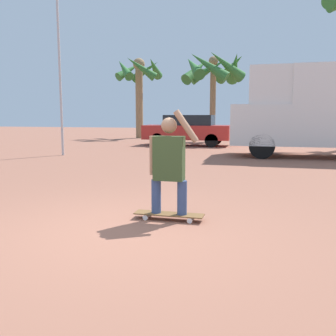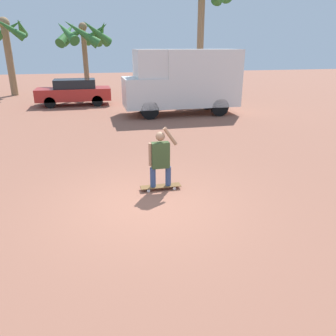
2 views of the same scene
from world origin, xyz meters
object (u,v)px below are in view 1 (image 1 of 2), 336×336
skateboard (169,215)px  palm_tree_center_background (214,70)px  person_skateboarder (169,161)px  camper_van (320,108)px  flagpole (60,37)px  parked_car_red (188,130)px  palm_tree_far_left (139,76)px

skateboard → palm_tree_center_background: bearing=95.7°
person_skateboarder → camper_van: camper_van is taller
skateboard → camper_van: (3.19, 9.37, 1.69)m
person_skateboarder → skateboard: bearing=0.0°
person_skateboarder → flagpole: bearing=128.5°
person_skateboarder → palm_tree_center_background: palm_tree_center_background is taller
camper_van → palm_tree_center_background: 9.07m
palm_tree_center_background → parked_car_red: bearing=-104.7°
palm_tree_center_background → palm_tree_far_left: palm_tree_far_left is taller
parked_car_red → camper_van: bearing=-35.9°
person_skateboarder → flagpole: flagpole is taller
person_skateboarder → flagpole: 10.44m
person_skateboarder → parked_car_red: (-2.50, 13.48, -0.06)m
palm_tree_far_left → flagpole: 11.28m
skateboard → person_skateboarder: person_skateboarder is taller
skateboard → palm_tree_far_left: (-6.96, 18.93, 4.05)m
palm_tree_far_left → parked_car_red: bearing=-50.7°
camper_van → parked_car_red: camper_van is taller
camper_van → palm_tree_center_background: size_ratio=1.15×
camper_van → parked_car_red: 7.08m
camper_van → palm_tree_center_background: (-4.85, 7.29, 2.34)m
skateboard → palm_tree_far_left: size_ratio=0.19×
skateboard → palm_tree_far_left: bearing=110.2°
parked_car_red → skateboard: bearing=-79.5°
palm_tree_far_left → palm_tree_center_background: bearing=-23.2°
palm_tree_center_background → camper_van: bearing=-56.4°
skateboard → camper_van: size_ratio=0.17×
parked_car_red → person_skateboarder: bearing=-79.5°
palm_tree_center_background → flagpole: flagpole is taller
camper_van → flagpole: flagpole is taller
skateboard → camper_van: bearing=71.2°
skateboard → person_skateboarder: (-0.00, 0.00, 0.79)m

